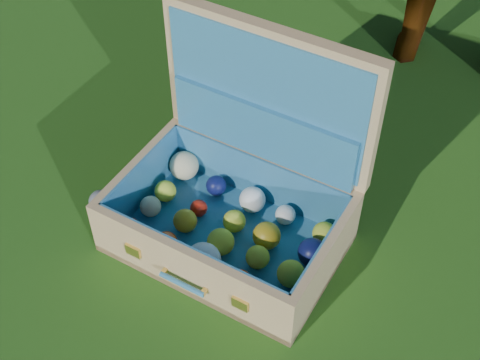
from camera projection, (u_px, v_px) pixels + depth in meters
The scene contains 3 objects.
ground at pixel (261, 247), 1.79m from camera, with size 60.00×60.00×0.00m, color #215114.
stray_ball at pixel (101, 202), 1.86m from camera, with size 0.07×0.07×0.07m, color teal.
suitcase at pixel (240, 188), 1.73m from camera, with size 0.61×0.47×0.56m.
Camera 1 is at (0.44, -1.02, 1.42)m, focal length 50.00 mm.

